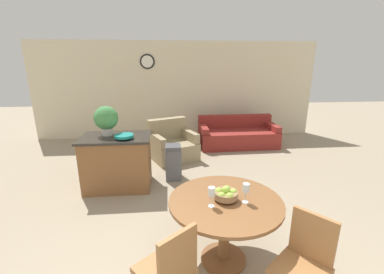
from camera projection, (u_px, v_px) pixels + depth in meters
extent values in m
cube|color=beige|center=(177.00, 90.00, 7.34)|extent=(8.00, 0.06, 2.70)
cylinder|color=black|center=(147.00, 62.00, 7.01)|extent=(0.40, 0.02, 0.40)
cylinder|color=white|center=(147.00, 62.00, 6.99)|extent=(0.32, 0.01, 0.32)
cylinder|color=brown|center=(223.00, 258.00, 2.88)|extent=(0.50, 0.50, 0.04)
cylinder|color=brown|center=(224.00, 231.00, 2.78)|extent=(0.12, 0.12, 0.68)
cylinder|color=brown|center=(226.00, 202.00, 2.68)|extent=(1.19, 1.19, 0.03)
cylinder|color=#9E6B3D|center=(168.00, 267.00, 2.54)|extent=(0.04, 0.04, 0.39)
cube|color=#9E6B3D|center=(164.00, 270.00, 2.21)|extent=(0.59, 0.59, 0.05)
cube|color=#9E6B3D|center=(178.00, 258.00, 2.01)|extent=(0.33, 0.27, 0.45)
cylinder|color=#9E6B3D|center=(287.00, 268.00, 2.52)|extent=(0.04, 0.04, 0.39)
cube|color=#9E6B3D|center=(300.00, 271.00, 2.20)|extent=(0.59, 0.59, 0.05)
cube|color=#9E6B3D|center=(313.00, 236.00, 2.26)|extent=(0.27, 0.33, 0.45)
cylinder|color=olive|center=(226.00, 199.00, 2.67)|extent=(0.10, 0.10, 0.03)
cylinder|color=olive|center=(226.00, 195.00, 2.65)|extent=(0.25, 0.25, 0.07)
sphere|color=#99C142|center=(233.00, 192.00, 2.66)|extent=(0.08, 0.08, 0.08)
sphere|color=#99C142|center=(227.00, 189.00, 2.72)|extent=(0.08, 0.08, 0.08)
sphere|color=#99C142|center=(218.00, 191.00, 2.68)|extent=(0.08, 0.08, 0.08)
sphere|color=#99C142|center=(222.00, 196.00, 2.59)|extent=(0.08, 0.08, 0.08)
sphere|color=#99C142|center=(230.00, 197.00, 2.57)|extent=(0.08, 0.08, 0.08)
sphere|color=#99C142|center=(226.00, 190.00, 2.64)|extent=(0.08, 0.08, 0.08)
cylinder|color=silver|center=(211.00, 206.00, 2.55)|extent=(0.06, 0.06, 0.01)
cylinder|color=silver|center=(211.00, 201.00, 2.54)|extent=(0.01, 0.01, 0.12)
cylinder|color=silver|center=(212.00, 191.00, 2.51)|extent=(0.07, 0.07, 0.09)
cylinder|color=silver|center=(245.00, 202.00, 2.63)|extent=(0.06, 0.06, 0.01)
cylinder|color=silver|center=(246.00, 197.00, 2.61)|extent=(0.01, 0.01, 0.12)
cylinder|color=silver|center=(246.00, 188.00, 2.58)|extent=(0.07, 0.07, 0.09)
cube|color=brown|center=(118.00, 163.00, 4.47)|extent=(1.10, 0.72, 0.89)
cube|color=#2D2823|center=(115.00, 137.00, 4.34)|extent=(1.16, 0.78, 0.04)
cylinder|color=teal|center=(124.00, 138.00, 4.20)|extent=(0.11, 0.11, 0.02)
cylinder|color=teal|center=(124.00, 136.00, 4.19)|extent=(0.31, 0.31, 0.04)
cylinder|color=beige|center=(107.00, 131.00, 4.38)|extent=(0.18, 0.18, 0.15)
sphere|color=#478E4C|center=(106.00, 118.00, 4.32)|extent=(0.40, 0.40, 0.40)
cube|color=#56565B|center=(173.00, 164.00, 4.83)|extent=(0.29, 0.32, 0.58)
cube|color=#49494E|center=(173.00, 147.00, 4.74)|extent=(0.28, 0.30, 0.08)
cube|color=maroon|center=(238.00, 138.00, 6.76)|extent=(2.01, 0.96, 0.42)
cube|color=maroon|center=(235.00, 121.00, 6.99)|extent=(2.00, 0.24, 0.34)
cube|color=maroon|center=(203.00, 136.00, 6.64)|extent=(0.18, 0.86, 0.57)
cube|color=maroon|center=(271.00, 134.00, 6.83)|extent=(0.18, 0.86, 0.57)
cube|color=#998966|center=(174.00, 151.00, 5.83)|extent=(1.19, 1.17, 0.40)
cube|color=#998966|center=(167.00, 129.00, 5.99)|extent=(0.92, 0.54, 0.48)
cube|color=#998966|center=(157.00, 149.00, 5.62)|extent=(0.44, 0.79, 0.62)
cube|color=#998966|center=(189.00, 143.00, 5.99)|extent=(0.44, 0.79, 0.62)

